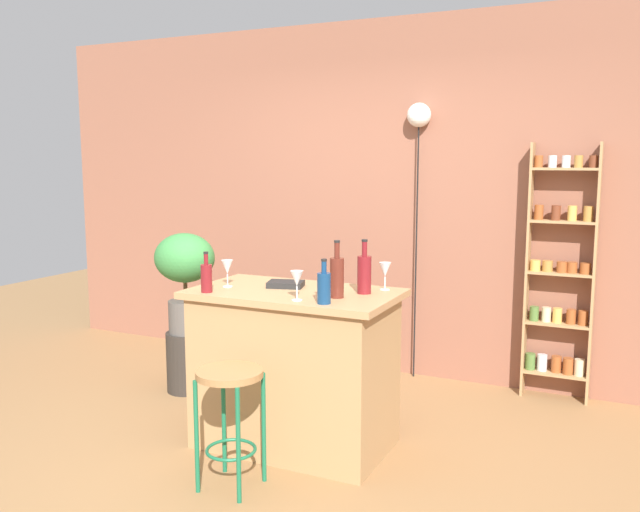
% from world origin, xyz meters
% --- Properties ---
extents(ground, '(12.00, 12.00, 0.00)m').
position_xyz_m(ground, '(0.00, 0.00, 0.00)').
color(ground, olive).
extents(back_wall, '(6.40, 0.10, 2.80)m').
position_xyz_m(back_wall, '(0.00, 1.95, 1.40)').
color(back_wall, '#8C5642').
rests_on(back_wall, ground).
extents(kitchen_counter, '(1.21, 0.70, 0.95)m').
position_xyz_m(kitchen_counter, '(0.00, 0.30, 0.48)').
color(kitchen_counter, '#A87F51').
rests_on(kitchen_counter, ground).
extents(bar_stool, '(0.35, 0.35, 0.64)m').
position_xyz_m(bar_stool, '(-0.06, -0.31, 0.48)').
color(bar_stool, '#196642').
rests_on(bar_stool, ground).
extents(spice_shelf, '(0.47, 0.14, 1.84)m').
position_xyz_m(spice_shelf, '(1.34, 1.81, 0.89)').
color(spice_shelf, '#A87F51').
rests_on(spice_shelf, ground).
extents(plant_stool, '(0.31, 0.31, 0.45)m').
position_xyz_m(plant_stool, '(-1.17, 0.81, 0.22)').
color(plant_stool, '#2D2823').
rests_on(plant_stool, ground).
extents(potted_plant, '(0.45, 0.41, 0.74)m').
position_xyz_m(potted_plant, '(-1.17, 0.81, 0.92)').
color(potted_plant, '#514C47').
rests_on(potted_plant, plant_stool).
extents(bottle_vinegar, '(0.08, 0.08, 0.32)m').
position_xyz_m(bottle_vinegar, '(0.31, 0.22, 1.08)').
color(bottle_vinegar, '#5B2319').
rests_on(bottle_vinegar, kitchen_counter).
extents(bottle_spirits_clear, '(0.08, 0.08, 0.31)m').
position_xyz_m(bottle_spirits_clear, '(0.40, 0.40, 1.07)').
color(bottle_spirits_clear, maroon).
rests_on(bottle_spirits_clear, kitchen_counter).
extents(bottle_soda_blue, '(0.07, 0.07, 0.24)m').
position_xyz_m(bottle_soda_blue, '(0.31, 0.05, 1.04)').
color(bottle_soda_blue, navy).
rests_on(bottle_soda_blue, kitchen_counter).
extents(bottle_sauce_amber, '(0.07, 0.07, 0.24)m').
position_xyz_m(bottle_sauce_amber, '(-0.44, 0.04, 1.04)').
color(bottle_sauce_amber, maroon).
rests_on(bottle_sauce_amber, kitchen_counter).
extents(wine_glass_left, '(0.07, 0.07, 0.16)m').
position_xyz_m(wine_glass_left, '(-0.42, 0.23, 1.07)').
color(wine_glass_left, silver).
rests_on(wine_glass_left, kitchen_counter).
extents(wine_glass_center, '(0.07, 0.07, 0.16)m').
position_xyz_m(wine_glass_center, '(0.14, 0.06, 1.07)').
color(wine_glass_center, silver).
rests_on(wine_glass_center, kitchen_counter).
extents(wine_glass_right, '(0.07, 0.07, 0.16)m').
position_xyz_m(wine_glass_right, '(0.48, 0.55, 1.07)').
color(wine_glass_right, silver).
rests_on(wine_glass_right, kitchen_counter).
extents(cookbook, '(0.24, 0.20, 0.03)m').
position_xyz_m(cookbook, '(-0.10, 0.37, 0.97)').
color(cookbook, black).
rests_on(cookbook, kitchen_counter).
extents(pendant_globe_light, '(0.18, 0.18, 2.14)m').
position_xyz_m(pendant_globe_light, '(0.27, 1.84, 2.00)').
color(pendant_globe_light, black).
rests_on(pendant_globe_light, ground).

